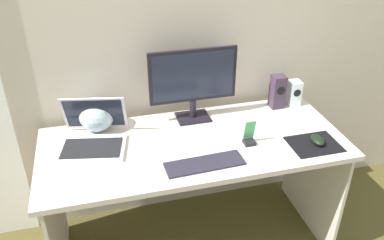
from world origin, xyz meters
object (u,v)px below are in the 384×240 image
at_px(speaker_right, 294,93).
at_px(mouse, 317,140).
at_px(speaker_near_monitor, 278,92).
at_px(laptop, 93,136).
at_px(phone_in_dock, 249,135).
at_px(keyboard_external, 206,164).
at_px(monitor, 193,81).
at_px(fishbowl, 97,115).

xyz_separation_m(speaker_right, mouse, (-0.07, -0.41, -0.05)).
bearing_deg(mouse, speaker_right, 83.17).
bearing_deg(speaker_near_monitor, speaker_right, -0.03).
height_order(speaker_right, mouse, speaker_right).
distance_m(laptop, phone_in_dock, 0.78).
xyz_separation_m(speaker_near_monitor, laptop, (-1.06, -0.13, -0.05)).
height_order(speaker_right, keyboard_external, speaker_right).
relative_size(speaker_near_monitor, laptop, 0.52).
bearing_deg(speaker_near_monitor, monitor, -178.95).
bearing_deg(fishbowl, speaker_right, -0.41).
relative_size(speaker_near_monitor, phone_in_dock, 1.42).
height_order(monitor, fishbowl, monitor).
relative_size(speaker_right, mouse, 1.50).
bearing_deg(fishbowl, mouse, -21.58).
bearing_deg(laptop, mouse, -14.37).
height_order(speaker_right, phone_in_dock, speaker_right).
relative_size(monitor, phone_in_dock, 3.44).
xyz_separation_m(speaker_right, speaker_near_monitor, (-0.11, 0.00, 0.02)).
relative_size(speaker_right, keyboard_external, 0.40).
bearing_deg(mouse, phone_in_dock, 168.01).
xyz_separation_m(monitor, phone_in_dock, (0.21, -0.31, -0.18)).
relative_size(keyboard_external, phone_in_dock, 2.69).
bearing_deg(keyboard_external, laptop, 145.88).
height_order(laptop, fishbowl, laptop).
bearing_deg(speaker_right, laptop, -173.52).
relative_size(laptop, mouse, 3.76).
bearing_deg(speaker_right, speaker_near_monitor, 179.97).
distance_m(speaker_right, speaker_near_monitor, 0.11).
bearing_deg(speaker_near_monitor, phone_in_dock, -132.80).
bearing_deg(keyboard_external, phone_in_dock, 21.76).
bearing_deg(monitor, speaker_right, 0.86).
height_order(keyboard_external, phone_in_dock, phone_in_dock).
distance_m(speaker_right, keyboard_external, 0.80).
relative_size(speaker_right, laptop, 0.40).
height_order(speaker_near_monitor, keyboard_external, speaker_near_monitor).
bearing_deg(mouse, monitor, 146.52).
bearing_deg(phone_in_dock, speaker_near_monitor, 47.20).
relative_size(speaker_right, speaker_near_monitor, 0.76).
relative_size(speaker_right, fishbowl, 0.80).
bearing_deg(phone_in_dock, keyboard_external, -155.87).
bearing_deg(laptop, fishbowl, 78.05).
xyz_separation_m(laptop, keyboard_external, (0.50, -0.31, -0.04)).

